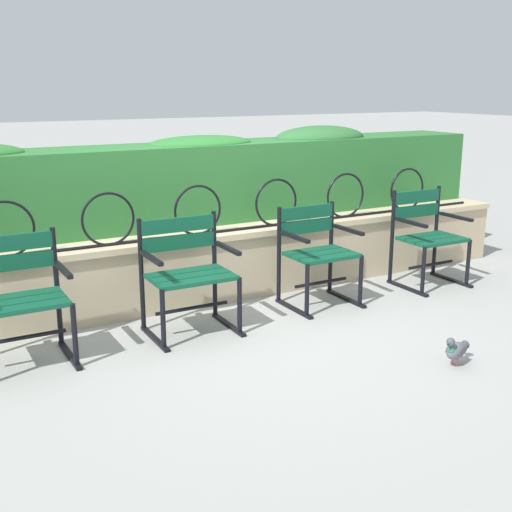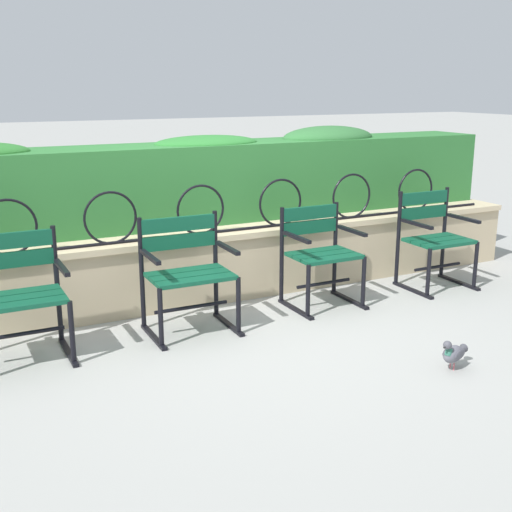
% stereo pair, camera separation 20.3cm
% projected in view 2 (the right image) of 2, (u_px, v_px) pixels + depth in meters
% --- Properties ---
extents(ground_plane, '(60.00, 60.00, 0.00)m').
position_uv_depth(ground_plane, '(260.00, 327.00, 5.01)').
color(ground_plane, '#9E9E99').
extents(stone_wall, '(6.22, 0.41, 0.60)m').
position_uv_depth(stone_wall, '(217.00, 264.00, 5.63)').
color(stone_wall, tan).
rests_on(stone_wall, ground).
extents(iron_arch_fence, '(5.71, 0.02, 0.42)m').
position_uv_depth(iron_arch_fence, '(203.00, 212.00, 5.37)').
color(iron_arch_fence, black).
rests_on(iron_arch_fence, stone_wall).
extents(hedge_row, '(6.10, 0.62, 0.82)m').
position_uv_depth(hedge_row, '(194.00, 179.00, 5.87)').
color(hedge_row, '#2D7033').
rests_on(hedge_row, stone_wall).
extents(park_chair_leftmost, '(0.62, 0.52, 0.86)m').
position_uv_depth(park_chair_leftmost, '(17.00, 292.00, 4.34)').
color(park_chair_leftmost, '#0F4C33').
rests_on(park_chair_leftmost, ground).
extents(park_chair_centre_left, '(0.64, 0.53, 0.86)m').
position_uv_depth(park_chair_centre_left, '(187.00, 270.00, 4.86)').
color(park_chair_centre_left, '#0F4C33').
rests_on(park_chair_centre_left, ground).
extents(park_chair_centre_right, '(0.58, 0.52, 0.82)m').
position_uv_depth(park_chair_centre_right, '(319.00, 252.00, 5.44)').
color(park_chair_centre_right, '#0F4C33').
rests_on(park_chair_centre_right, ground).
extents(park_chair_rightmost, '(0.59, 0.52, 0.87)m').
position_uv_depth(park_chair_rightmost, '(434.00, 236.00, 5.94)').
color(park_chair_rightmost, '#0F4C33').
rests_on(park_chair_rightmost, ground).
extents(pigeon_near_chairs, '(0.28, 0.16, 0.22)m').
position_uv_depth(pigeon_near_chairs, '(453.00, 353.00, 4.25)').
color(pigeon_near_chairs, '#5B5B66').
rests_on(pigeon_near_chairs, ground).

